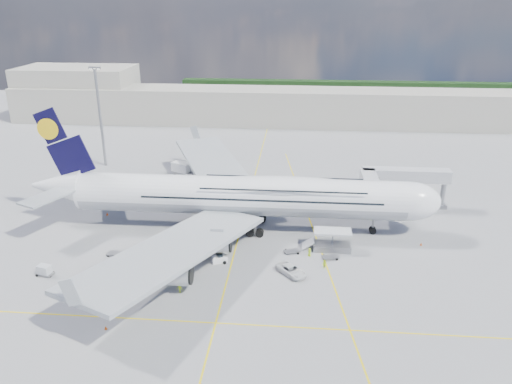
# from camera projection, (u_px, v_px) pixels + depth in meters

# --- Properties ---
(ground) EXTENTS (300.00, 300.00, 0.00)m
(ground) POSITION_uv_depth(u_px,v_px,m) (234.00, 253.00, 86.85)
(ground) COLOR gray
(ground) RESTS_ON ground
(taxi_line_main) EXTENTS (0.25, 220.00, 0.01)m
(taxi_line_main) POSITION_uv_depth(u_px,v_px,m) (234.00, 253.00, 86.85)
(taxi_line_main) COLOR yellow
(taxi_line_main) RESTS_ON ground
(taxi_line_cross) EXTENTS (120.00, 0.25, 0.01)m
(taxi_line_cross) POSITION_uv_depth(u_px,v_px,m) (216.00, 323.00, 68.32)
(taxi_line_cross) COLOR yellow
(taxi_line_cross) RESTS_ON ground
(taxi_line_diag) EXTENTS (14.16, 99.06, 0.01)m
(taxi_line_diag) POSITION_uv_depth(u_px,v_px,m) (314.00, 231.00, 94.99)
(taxi_line_diag) COLOR yellow
(taxi_line_diag) RESTS_ON ground
(airliner) EXTENTS (77.26, 79.15, 23.71)m
(airliner) POSITION_uv_depth(u_px,v_px,m) (242.00, 195.00, 93.57)
(airliner) COLOR white
(airliner) RESTS_ON ground
(jet_bridge) EXTENTS (18.80, 12.10, 8.50)m
(jet_bridge) POSITION_uv_depth(u_px,v_px,m) (392.00, 180.00, 101.33)
(jet_bridge) COLOR #B7B7BC
(jet_bridge) RESTS_ON ground
(cargo_loader) EXTENTS (8.53, 3.20, 3.67)m
(cargo_loader) POSITION_uv_depth(u_px,v_px,m) (331.00, 243.00, 87.72)
(cargo_loader) COLOR silver
(cargo_loader) RESTS_ON ground
(light_mast) EXTENTS (3.00, 0.70, 25.50)m
(light_mast) POSITION_uv_depth(u_px,v_px,m) (100.00, 116.00, 126.92)
(light_mast) COLOR gray
(light_mast) RESTS_ON ground
(terminal) EXTENTS (180.00, 16.00, 12.00)m
(terminal) POSITION_uv_depth(u_px,v_px,m) (269.00, 106.00, 172.67)
(terminal) COLOR #B2AD9E
(terminal) RESTS_ON ground
(hangar) EXTENTS (40.00, 22.00, 18.00)m
(hangar) POSITION_uv_depth(u_px,v_px,m) (78.00, 92.00, 181.85)
(hangar) COLOR #B2AD9E
(hangar) RESTS_ON ground
(tree_line) EXTENTS (160.00, 6.00, 8.00)m
(tree_line) POSITION_uv_depth(u_px,v_px,m) (369.00, 91.00, 211.88)
(tree_line) COLOR #193814
(tree_line) RESTS_ON ground
(dolly_row_a) EXTENTS (3.25, 1.92, 0.46)m
(dolly_row_a) POSITION_uv_depth(u_px,v_px,m) (116.00, 253.00, 86.00)
(dolly_row_a) COLOR gray
(dolly_row_a) RESTS_ON ground
(dolly_row_b) EXTENTS (3.67, 2.32, 0.50)m
(dolly_row_b) POSITION_uv_depth(u_px,v_px,m) (96.00, 270.00, 80.60)
(dolly_row_b) COLOR gray
(dolly_row_b) RESTS_ON ground
(dolly_row_c) EXTENTS (3.64, 2.85, 2.04)m
(dolly_row_c) POSITION_uv_depth(u_px,v_px,m) (113.00, 282.00, 76.07)
(dolly_row_c) COLOR gray
(dolly_row_c) RESTS_ON ground
(dolly_back) EXTENTS (3.06, 2.12, 1.76)m
(dolly_back) POSITION_uv_depth(u_px,v_px,m) (44.00, 270.00, 79.65)
(dolly_back) COLOR gray
(dolly_back) RESTS_ON ground
(dolly_nose_far) EXTENTS (3.02, 2.12, 0.40)m
(dolly_nose_far) POSITION_uv_depth(u_px,v_px,m) (330.00, 257.00, 84.95)
(dolly_nose_far) COLOR gray
(dolly_nose_far) RESTS_ON ground
(dolly_nose_near) EXTENTS (3.03, 2.33, 0.39)m
(dolly_nose_near) POSITION_uv_depth(u_px,v_px,m) (292.00, 251.00, 86.87)
(dolly_nose_near) COLOR gray
(dolly_nose_near) RESTS_ON ground
(baggage_tug) EXTENTS (2.80, 2.07, 1.59)m
(baggage_tug) POSITION_uv_depth(u_px,v_px,m) (220.00, 259.00, 83.53)
(baggage_tug) COLOR white
(baggage_tug) RESTS_ON ground
(catering_truck_inner) EXTENTS (7.04, 2.97, 4.14)m
(catering_truck_inner) POSITION_uv_depth(u_px,v_px,m) (228.00, 176.00, 117.95)
(catering_truck_inner) COLOR gray
(catering_truck_inner) RESTS_ON ground
(catering_truck_outer) EXTENTS (7.37, 5.24, 4.06)m
(catering_truck_outer) POSITION_uv_depth(u_px,v_px,m) (185.00, 171.00, 121.57)
(catering_truck_outer) COLOR gray
(catering_truck_outer) RESTS_ON ground
(service_van) EXTENTS (5.64, 5.85, 1.55)m
(service_van) POSITION_uv_depth(u_px,v_px,m) (291.00, 270.00, 79.90)
(service_van) COLOR silver
(service_van) RESTS_ON ground
(crew_nose) EXTENTS (0.73, 0.64, 1.67)m
(crew_nose) POSITION_uv_depth(u_px,v_px,m) (372.00, 216.00, 99.24)
(crew_nose) COLOR #A0F91A
(crew_nose) RESTS_ON ground
(crew_loader) EXTENTS (0.99, 0.98, 1.62)m
(crew_loader) POSITION_uv_depth(u_px,v_px,m) (324.00, 265.00, 81.47)
(crew_loader) COLOR #DCFF1A
(crew_loader) RESTS_ON ground
(crew_wing) EXTENTS (0.53, 0.94, 1.52)m
(crew_wing) POSITION_uv_depth(u_px,v_px,m) (134.00, 277.00, 77.92)
(crew_wing) COLOR #E2FF1A
(crew_wing) RESTS_ON ground
(crew_van) EXTENTS (0.84, 0.89, 1.52)m
(crew_van) POSITION_uv_depth(u_px,v_px,m) (310.00, 252.00, 85.56)
(crew_van) COLOR #BCE618
(crew_van) RESTS_ON ground
(crew_tug) EXTENTS (1.05, 0.71, 1.51)m
(crew_tug) POSITION_uv_depth(u_px,v_px,m) (180.00, 288.00, 75.05)
(crew_tug) COLOR #CCEE19
(crew_tug) RESTS_ON ground
(cone_nose) EXTENTS (0.42, 0.42, 0.53)m
(cone_nose) POSITION_uv_depth(u_px,v_px,m) (421.00, 244.00, 89.47)
(cone_nose) COLOR #E04F0B
(cone_nose) RESTS_ON ground
(cone_wing_left_inner) EXTENTS (0.38, 0.38, 0.49)m
(cone_wing_left_inner) POSITION_uv_depth(u_px,v_px,m) (173.00, 207.00, 104.95)
(cone_wing_left_inner) COLOR #E04F0B
(cone_wing_left_inner) RESTS_ON ground
(cone_wing_left_outer) EXTENTS (0.40, 0.40, 0.51)m
(cone_wing_left_outer) POSITION_uv_depth(u_px,v_px,m) (196.00, 185.00, 117.44)
(cone_wing_left_outer) COLOR #E04F0B
(cone_wing_left_outer) RESTS_ON ground
(cone_wing_right_inner) EXTENTS (0.40, 0.40, 0.51)m
(cone_wing_right_inner) POSITION_uv_depth(u_px,v_px,m) (140.00, 263.00, 83.09)
(cone_wing_right_inner) COLOR #E04F0B
(cone_wing_right_inner) RESTS_ON ground
(cone_wing_right_outer) EXTENTS (0.41, 0.41, 0.52)m
(cone_wing_right_outer) POSITION_uv_depth(u_px,v_px,m) (106.00, 328.00, 66.95)
(cone_wing_right_outer) COLOR #E04F0B
(cone_wing_right_outer) RESTS_ON ground
(cone_tail) EXTENTS (0.50, 0.50, 0.64)m
(cone_tail) POSITION_uv_depth(u_px,v_px,m) (107.00, 214.00, 101.75)
(cone_tail) COLOR #E04F0B
(cone_tail) RESTS_ON ground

